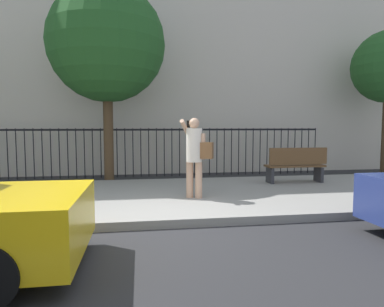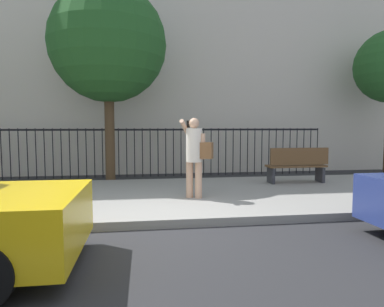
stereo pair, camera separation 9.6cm
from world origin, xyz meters
The scene contains 7 objects.
ground_plane centered at (0.00, 0.00, 0.00)m, with size 60.00×60.00×0.00m, color #28282B.
sidewalk centered at (0.00, 2.20, 0.07)m, with size 28.00×4.40×0.15m, color gray.
building_facade centered at (0.00, 8.50, 5.61)m, with size 28.00×4.00×11.21m, color beige.
iron_fence centered at (0.00, 5.90, 1.02)m, with size 12.03×0.04×1.60m.
pedestrian_on_phone centered at (0.97, 1.65, 1.13)m, with size 0.72×0.58×1.69m.
street_bench centered at (3.96, 3.14, 0.65)m, with size 1.60×0.45×0.95m.
street_tree_mid centered at (-1.06, 4.72, 3.98)m, with size 3.30×3.30×5.65m.
Camera 1 is at (-0.24, -5.49, 1.68)m, focal length 32.28 mm.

